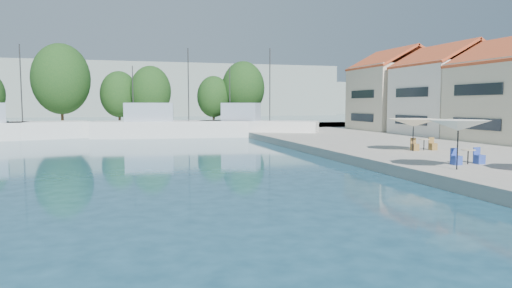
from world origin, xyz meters
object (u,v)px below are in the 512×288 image
object	(u,v)px
trawler_02	(1,130)
umbrella_cream	(413,123)
trawler_03	(169,128)
trawler_04	(255,127)
umbrella_white	(458,125)

from	to	relation	value
trawler_02	umbrella_cream	bearing A→B (deg)	-57.69
trawler_03	trawler_04	size ratio (longest dim) A/B	1.32
trawler_02	trawler_04	distance (m)	26.39
trawler_02	trawler_03	world-z (taller)	same
trawler_02	trawler_03	distance (m)	16.90
trawler_02	umbrella_cream	world-z (taller)	trawler_02
trawler_03	umbrella_white	distance (m)	35.05
umbrella_cream	trawler_04	bearing A→B (deg)	99.35
trawler_04	umbrella_white	xyz separation A→B (m)	(0.69, -31.65, 1.60)
trawler_02	umbrella_white	distance (m)	43.49
umbrella_white	umbrella_cream	distance (m)	8.58
trawler_04	umbrella_white	world-z (taller)	trawler_04
trawler_02	trawler_04	world-z (taller)	same
trawler_02	umbrella_white	bearing A→B (deg)	-68.45
trawler_02	trawler_03	xyz separation A→B (m)	(16.89, -0.56, -0.00)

